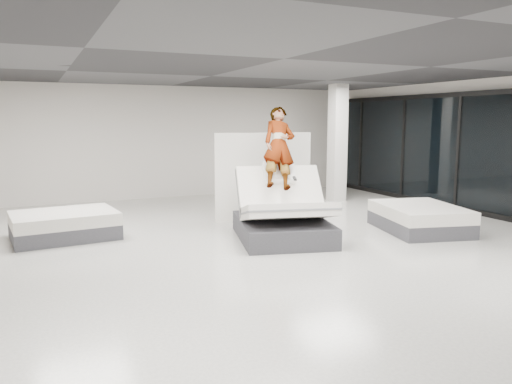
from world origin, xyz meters
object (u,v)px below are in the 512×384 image
Objects in this scene: hero_bed at (283,217)px; remote at (295,178)px; column at (337,143)px; flat_bed_left_far at (65,225)px; person at (279,165)px; flat_bed_right_far at (419,218)px; divider_panel at (263,177)px.

remote is at bearing -16.01° from hero_bed.
flat_bed_left_far is at bearing -166.99° from column.
column reaches higher than hero_bed.
person is at bearing 75.67° from hero_bed.
hero_bed is at bearing 170.24° from flat_bed_right_far.
flat_bed_right_far is (2.44, -2.31, -0.72)m from divider_panel.
divider_panel is 0.67× the size of column.
hero_bed is 2.92m from flat_bed_right_far.
remote reaches higher than flat_bed_left_far.
divider_panel is (0.35, 1.49, -0.40)m from person.
person reaches higher than flat_bed_right_far.
flat_bed_right_far is 1.10× the size of flat_bed_left_far.
column is (3.47, 3.47, 1.17)m from hero_bed.
hero_bed is 0.76m from remote.
remote is at bearing -25.12° from flat_bed_left_far.
remote is at bearing -83.53° from divider_panel.
divider_panel reaches higher than flat_bed_left_far.
divider_panel is at bearing 0.27° from flat_bed_left_far.
divider_panel is at bearing -151.46° from column.
remote is 0.06× the size of flat_bed_right_far.
hero_bed reaches higher than remote.
flat_bed_right_far is at bearing -2.19° from person.
divider_panel reaches higher than flat_bed_right_far.
person is 1.58m from divider_panel.
column reaches higher than divider_panel.
divider_panel is 4.26m from flat_bed_left_far.
divider_panel is 3.51m from column.
divider_panel is 0.98× the size of flat_bed_right_far.
divider_panel is at bearing 97.52° from remote.
person is at bearing -20.90° from flat_bed_left_far.
person is 0.47m from remote.
person reaches higher than divider_panel.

